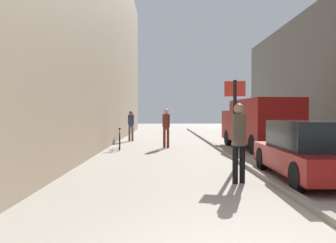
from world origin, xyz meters
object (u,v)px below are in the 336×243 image
Objects in this scene: street_sign_post at (235,117)px; delivery_van at (259,123)px; pedestrian_main_foreground at (131,124)px; parked_car at (310,151)px; bicycle_leaning at (120,141)px; pedestrian_far_crossing at (239,137)px; pedestrian_mid_block at (166,125)px.

delivery_van is at bearing -98.76° from street_sign_post.
delivery_van is 2.16× the size of street_sign_post.
pedestrian_main_foreground is 0.42× the size of parked_car.
pedestrian_far_crossing is at bearing -71.21° from bicycle_leaning.
bicycle_leaning is (-4.08, 5.83, -1.16)m from street_sign_post.
pedestrian_mid_block is 8.51m from parked_car.
parked_car is 9.19m from bicycle_leaning.
parked_car is at bearing 152.16° from street_sign_post.
delivery_van is 6.46m from bicycle_leaning.
street_sign_post is at bearing -62.39° from bicycle_leaning.
pedestrian_main_foreground is at bearing 81.57° from bicycle_leaning.
delivery_van reaches higher than parked_car.
pedestrian_mid_block is 0.43× the size of parked_car.
delivery_van is 3.19× the size of bicycle_leaning.
bicycle_leaning is at bearing -41.47° from street_sign_post.
pedestrian_mid_block is at bearing 116.42° from parked_car.
pedestrian_main_foreground is at bearing 138.98° from delivery_van.
pedestrian_mid_block is (2.06, -4.02, 0.03)m from pedestrian_main_foreground.
pedestrian_main_foreground is at bearing -55.37° from street_sign_post.
delivery_van is (2.62, 7.52, 0.15)m from pedestrian_far_crossing.
bicycle_leaning is (-5.66, 7.23, -0.33)m from parked_car.
pedestrian_far_crossing is 1.97m from parked_car.
pedestrian_main_foreground is at bearing 137.50° from pedestrian_mid_block.
pedestrian_mid_block reaches higher than parked_car.
parked_car is at bearing 120.15° from pedestrian_main_foreground.
street_sign_post is (3.99, -10.36, 0.51)m from pedestrian_main_foreground.
pedestrian_mid_block is 0.33× the size of delivery_van.
parked_car is (-0.73, -7.05, -0.51)m from delivery_van.
pedestrian_main_foreground is 0.97× the size of pedestrian_mid_block.
delivery_van is at bearing 86.04° from parked_car.
parked_car is (1.88, 0.47, -0.36)m from pedestrian_far_crossing.
pedestrian_far_crossing is 0.44× the size of parked_car.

